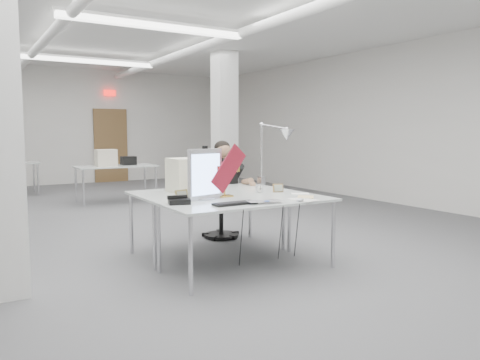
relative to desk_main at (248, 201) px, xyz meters
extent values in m
cube|color=#4F4F51|center=(0.00, 2.50, -0.75)|extent=(10.00, 14.00, 0.02)
cube|color=white|center=(0.00, 2.50, 2.47)|extent=(10.00, 14.00, 0.02)
cube|color=silver|center=(0.00, 9.51, 0.86)|extent=(10.00, 0.02, 3.20)
cube|color=silver|center=(5.01, 2.50, 0.86)|extent=(0.02, 14.00, 3.20)
cube|color=white|center=(2.50, 5.00, 0.86)|extent=(0.45, 0.45, 3.20)
cube|color=brown|center=(1.20, 9.44, 0.31)|extent=(0.95, 0.08, 2.10)
cube|color=red|center=(1.20, 9.40, 1.81)|extent=(0.32, 0.06, 0.16)
cylinder|color=silver|center=(-1.20, 2.50, 2.28)|extent=(0.16, 13.60, 0.16)
cylinder|color=silver|center=(1.40, 2.50, 2.28)|extent=(0.16, 13.60, 0.16)
cube|color=white|center=(0.00, 2.50, 2.24)|extent=(2.80, 0.14, 0.08)
cube|color=white|center=(0.00, 6.50, 2.24)|extent=(2.80, 0.14, 0.08)
cube|color=silver|center=(0.00, 0.00, 0.00)|extent=(1.80, 0.90, 0.02)
cube|color=silver|center=(0.00, 0.90, 0.00)|extent=(1.80, 0.90, 0.02)
cube|color=silver|center=(0.20, 5.50, 0.00)|extent=(1.60, 0.80, 0.02)
cube|color=silver|center=(-1.80, 7.70, 0.00)|extent=(1.60, 0.80, 0.02)
cube|color=silver|center=(-0.37, 0.25, 0.28)|extent=(0.43, 0.14, 0.53)
cube|color=maroon|center=(-0.11, 0.21, 0.33)|extent=(0.48, 0.11, 0.53)
cube|color=black|center=(-0.27, -0.21, 0.02)|extent=(0.45, 0.15, 0.02)
imported|color=#B5B4B9|center=(0.01, -0.34, 0.03)|extent=(0.39, 0.28, 0.03)
ellipsoid|color=silver|center=(0.39, -0.38, 0.03)|extent=(0.10, 0.07, 0.04)
cube|color=black|center=(-0.73, 0.12, 0.04)|extent=(0.25, 0.24, 0.05)
cube|color=olive|center=(-0.62, 0.29, 0.07)|extent=(0.15, 0.06, 0.12)
cube|color=olive|center=(0.63, 0.34, 0.06)|extent=(0.13, 0.07, 0.10)
cylinder|color=silver|center=(0.41, 0.41, 0.06)|extent=(0.10, 0.05, 0.09)
cube|color=silver|center=(0.48, -0.31, 0.02)|extent=(0.25, 0.32, 0.01)
cube|color=#D3BB7E|center=(0.63, -0.17, 0.02)|extent=(0.28, 0.29, 0.01)
cube|color=white|center=(0.75, 0.08, 0.02)|extent=(0.24, 0.23, 0.01)
cube|color=beige|center=(-0.27, 0.88, 0.21)|extent=(0.43, 0.40, 0.40)
camera|label=1|loc=(-2.55, -4.10, 0.73)|focal=35.00mm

